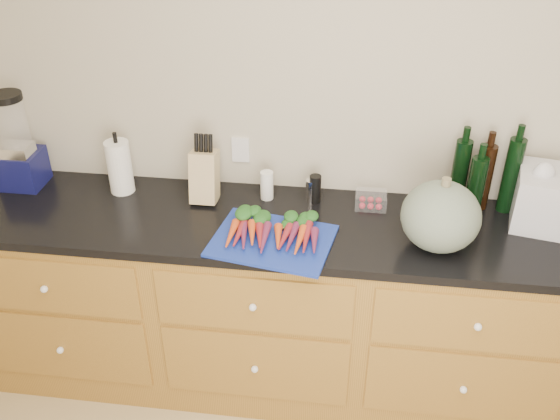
# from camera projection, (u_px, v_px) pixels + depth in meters

# --- Properties ---
(wall_back) EXTENTS (4.10, 0.05, 2.60)m
(wall_back) POSITION_uv_depth(u_px,v_px,m) (375.00, 118.00, 2.73)
(wall_back) COLOR #BCB39C
(wall_back) RESTS_ON ground
(cabinets) EXTENTS (3.60, 0.64, 0.90)m
(cabinets) POSITION_uv_depth(u_px,v_px,m) (360.00, 314.00, 2.91)
(cabinets) COLOR brown
(cabinets) RESTS_ON ground
(countertop) EXTENTS (3.64, 0.62, 0.04)m
(countertop) POSITION_uv_depth(u_px,v_px,m) (368.00, 231.00, 2.66)
(countertop) COLOR black
(countertop) RESTS_ON cabinets
(cutting_board) EXTENTS (0.54, 0.44, 0.01)m
(cutting_board) POSITION_uv_depth(u_px,v_px,m) (272.00, 241.00, 2.56)
(cutting_board) COLOR #162D97
(cutting_board) RESTS_ON countertop
(carrots) EXTENTS (0.38, 0.28, 0.05)m
(carrots) POSITION_uv_depth(u_px,v_px,m) (274.00, 230.00, 2.57)
(carrots) COLOR #E24E1A
(carrots) RESTS_ON cutting_board
(squash) EXTENTS (0.32, 0.32, 0.28)m
(squash) POSITION_uv_depth(u_px,v_px,m) (441.00, 216.00, 2.46)
(squash) COLOR #536454
(squash) RESTS_ON countertop
(blender_appliance) EXTENTS (0.18, 0.18, 0.46)m
(blender_appliance) POSITION_uv_depth(u_px,v_px,m) (17.00, 147.00, 2.85)
(blender_appliance) COLOR #0F1146
(blender_appliance) RESTS_ON countertop
(paper_towel) EXTENTS (0.11, 0.11, 0.25)m
(paper_towel) POSITION_uv_depth(u_px,v_px,m) (120.00, 167.00, 2.84)
(paper_towel) COLOR white
(paper_towel) RESTS_ON countertop
(knife_block) EXTENTS (0.12, 0.12, 0.23)m
(knife_block) POSITION_uv_depth(u_px,v_px,m) (205.00, 176.00, 2.79)
(knife_block) COLOR tan
(knife_block) RESTS_ON countertop
(grinder_salt) EXTENTS (0.06, 0.06, 0.13)m
(grinder_salt) POSITION_uv_depth(u_px,v_px,m) (267.00, 185.00, 2.82)
(grinder_salt) COLOR white
(grinder_salt) RESTS_ON countertop
(grinder_pepper) EXTENTS (0.05, 0.05, 0.13)m
(grinder_pepper) POSITION_uv_depth(u_px,v_px,m) (315.00, 189.00, 2.79)
(grinder_pepper) COLOR black
(grinder_pepper) RESTS_ON countertop
(canister_chrome) EXTENTS (0.05, 0.05, 0.11)m
(canister_chrome) POSITION_uv_depth(u_px,v_px,m) (311.00, 191.00, 2.80)
(canister_chrome) COLOR white
(canister_chrome) RESTS_ON countertop
(tomato_box) EXTENTS (0.14, 0.11, 0.06)m
(tomato_box) POSITION_uv_depth(u_px,v_px,m) (371.00, 200.00, 2.78)
(tomato_box) COLOR white
(tomato_box) RESTS_ON countertop
(bottles) EXTENTS (0.29, 0.15, 0.34)m
(bottles) POSITION_uv_depth(u_px,v_px,m) (483.00, 178.00, 2.69)
(bottles) COLOR black
(bottles) RESTS_ON countertop
(grocery_bag) EXTENTS (0.38, 0.32, 0.24)m
(grocery_bag) POSITION_uv_depth(u_px,v_px,m) (556.00, 201.00, 2.61)
(grocery_bag) COLOR white
(grocery_bag) RESTS_ON countertop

